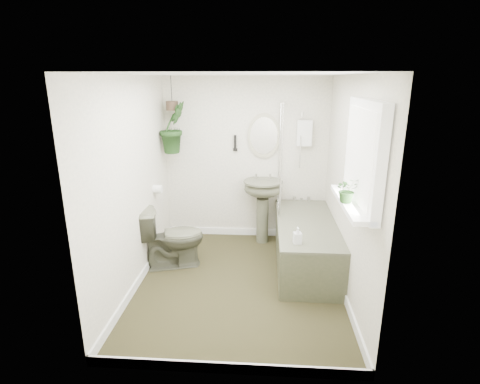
{
  "coord_description": "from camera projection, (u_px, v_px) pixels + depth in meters",
  "views": [
    {
      "loc": [
        0.27,
        -3.82,
        2.26
      ],
      "look_at": [
        0.0,
        0.15,
        1.05
      ],
      "focal_mm": 28.0,
      "sensor_mm": 36.0,
      "label": 1
    }
  ],
  "objects": [
    {
      "name": "wall_right",
      "position": [
        349.0,
        189.0,
        3.91
      ],
      "size": [
        0.02,
        2.8,
        2.3
      ],
      "primitive_type": "cube",
      "color": "#EDE5CB",
      "rests_on": "ground"
    },
    {
      "name": "wall_front",
      "position": [
        225.0,
        242.0,
        2.64
      ],
      "size": [
        2.3,
        0.02,
        2.3
      ],
      "primitive_type": "cube",
      "color": "#EDE5CB",
      "rests_on": "ground"
    },
    {
      "name": "shower_box",
      "position": [
        304.0,
        133.0,
        5.1
      ],
      "size": [
        0.2,
        0.1,
        0.35
      ],
      "primitive_type": "cube",
      "color": "white",
      "rests_on": "wall_back"
    },
    {
      "name": "soap_bottle",
      "position": [
        297.0,
        235.0,
        3.95
      ],
      "size": [
        0.09,
        0.1,
        0.18
      ],
      "primitive_type": "imported",
      "rotation": [
        0.0,
        0.0,
        0.15
      ],
      "color": "black",
      "rests_on": "bathtub"
    },
    {
      "name": "bath_screen",
      "position": [
        280.0,
        157.0,
        4.87
      ],
      "size": [
        0.04,
        0.72,
        1.4
      ],
      "primitive_type": null,
      "color": "silver",
      "rests_on": "bathtub"
    },
    {
      "name": "hanging_plant",
      "position": [
        173.0,
        127.0,
        5.03
      ],
      "size": [
        0.48,
        0.49,
        0.69
      ],
      "primitive_type": "imported",
      "rotation": [
        0.0,
        0.0,
        0.86
      ],
      "color": "black",
      "rests_on": "ceiling"
    },
    {
      "name": "hanging_pot",
      "position": [
        172.0,
        106.0,
        4.95
      ],
      "size": [
        0.16,
        0.16,
        0.12
      ],
      "primitive_type": "cylinder",
      "color": "#3E2D20",
      "rests_on": "ceiling"
    },
    {
      "name": "window_recess",
      "position": [
        364.0,
        155.0,
        3.1
      ],
      "size": [
        0.08,
        1.0,
        0.9
      ],
      "primitive_type": "cube",
      "color": "white",
      "rests_on": "wall_right"
    },
    {
      "name": "bathtub",
      "position": [
        306.0,
        243.0,
        4.66
      ],
      "size": [
        0.72,
        1.72,
        0.58
      ],
      "primitive_type": null,
      "color": "#50513F",
      "rests_on": "floor"
    },
    {
      "name": "window_sill",
      "position": [
        351.0,
        203.0,
        3.23
      ],
      "size": [
        0.18,
        1.0,
        0.04
      ],
      "primitive_type": "cube",
      "color": "white",
      "rests_on": "wall_right"
    },
    {
      "name": "toilet",
      "position": [
        173.0,
        237.0,
        4.62
      ],
      "size": [
        0.84,
        0.63,
        0.77
      ],
      "primitive_type": "imported",
      "rotation": [
        0.0,
        0.0,
        1.86
      ],
      "color": "#50513F",
      "rests_on": "floor"
    },
    {
      "name": "oval_mirror",
      "position": [
        264.0,
        136.0,
        5.18
      ],
      "size": [
        0.46,
        0.03,
        0.62
      ],
      "primitive_type": "ellipsoid",
      "color": "#B0AA8A",
      "rests_on": "wall_back"
    },
    {
      "name": "wall_left",
      "position": [
        133.0,
        185.0,
        4.06
      ],
      "size": [
        0.02,
        2.8,
        2.3
      ],
      "primitive_type": "cube",
      "color": "#EDE5CB",
      "rests_on": "ground"
    },
    {
      "name": "wall_back",
      "position": [
        246.0,
        160.0,
        5.33
      ],
      "size": [
        2.3,
        0.02,
        2.3
      ],
      "primitive_type": "cube",
      "color": "#EDE5CB",
      "rests_on": "ground"
    },
    {
      "name": "wall_sconce",
      "position": [
        235.0,
        143.0,
        5.22
      ],
      "size": [
        0.04,
        0.04,
        0.22
      ],
      "primitive_type": "cylinder",
      "color": "black",
      "rests_on": "wall_back"
    },
    {
      "name": "pedestal_sink",
      "position": [
        262.0,
        211.0,
        5.29
      ],
      "size": [
        0.62,
        0.56,
        0.92
      ],
      "primitive_type": null,
      "rotation": [
        0.0,
        0.0,
        -0.21
      ],
      "color": "#50513F",
      "rests_on": "floor"
    },
    {
      "name": "skirting",
      "position": [
        239.0,
        279.0,
        4.31
      ],
      "size": [
        2.3,
        2.8,
        0.1
      ],
      "primitive_type": "cube",
      "color": "white",
      "rests_on": "floor"
    },
    {
      "name": "toilet_roll_holder",
      "position": [
        158.0,
        189.0,
        4.8
      ],
      "size": [
        0.11,
        0.11,
        0.11
      ],
      "primitive_type": "cylinder",
      "rotation": [
        0.0,
        1.57,
        0.0
      ],
      "color": "white",
      "rests_on": "wall_left"
    },
    {
      "name": "window_blinds",
      "position": [
        358.0,
        155.0,
        3.11
      ],
      "size": [
        0.01,
        0.86,
        0.76
      ],
      "primitive_type": "cube",
      "color": "white",
      "rests_on": "wall_right"
    },
    {
      "name": "floor",
      "position": [
        239.0,
        283.0,
        4.32
      ],
      "size": [
        2.3,
        2.8,
        0.02
      ],
      "primitive_type": "cube",
      "color": "black",
      "rests_on": "ground"
    },
    {
      "name": "ceiling",
      "position": [
        239.0,
        73.0,
        3.65
      ],
      "size": [
        2.3,
        2.8,
        0.02
      ],
      "primitive_type": "cube",
      "color": "white",
      "rests_on": "ground"
    },
    {
      "name": "sill_plant",
      "position": [
        347.0,
        190.0,
        3.15
      ],
      "size": [
        0.23,
        0.21,
        0.22
      ],
      "primitive_type": "imported",
      "rotation": [
        0.0,
        0.0,
        0.18
      ],
      "color": "black",
      "rests_on": "window_sill"
    }
  ]
}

